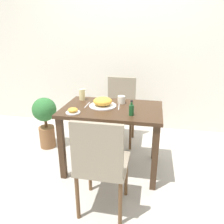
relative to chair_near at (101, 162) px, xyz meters
The scene contains 13 objects.
ground_plane 0.87m from the chair_near, 93.52° to the left, with size 16.00×16.00×0.00m, color #B7B2A8.
wall_back 2.11m from the chair_near, 91.25° to the left, with size 8.00×0.05×2.60m.
dining_table 0.70m from the chair_near, 93.52° to the left, with size 1.06×0.69×0.74m.
chair_near is the anchor object (origin of this frame).
chair_far 1.41m from the chair_near, 92.54° to the left, with size 0.42×0.42×0.91m.
food_plate 0.79m from the chair_near, 101.81° to the left, with size 0.30×0.30×0.10m.
side_plate 0.65m from the chair_near, 130.79° to the left, with size 0.14×0.14×0.06m.
drink_cup 0.90m from the chair_near, 87.87° to the left, with size 0.09×0.09×0.08m.
juice_glass 1.05m from the chair_near, 116.17° to the left, with size 0.07×0.07×0.13m.
sauce_bottle 0.61m from the chair_near, 70.08° to the left, with size 0.05×0.05×0.16m.
fork_utensil 0.83m from the chair_near, 114.49° to the left, with size 0.01×0.19×0.00m.
spoon_utensil 0.76m from the chair_near, 87.86° to the left, with size 0.03×0.18×0.00m.
potted_plant_left 1.43m from the chair_near, 135.15° to the left, with size 0.31×0.31×0.70m.
Camera 1 is at (0.42, -2.17, 1.51)m, focal length 35.00 mm.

